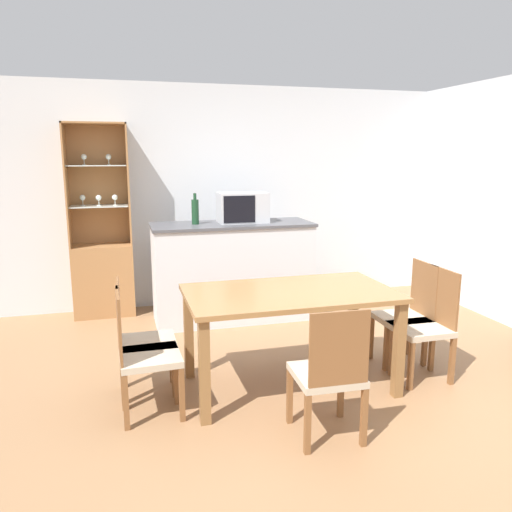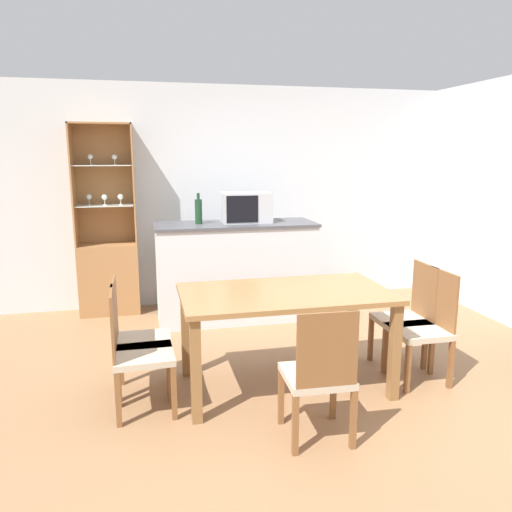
{
  "view_description": "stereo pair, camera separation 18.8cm",
  "coord_description": "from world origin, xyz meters",
  "px_view_note": "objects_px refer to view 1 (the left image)",
  "views": [
    {
      "loc": [
        -1.32,
        -3.21,
        1.76
      ],
      "look_at": [
        -0.14,
        1.04,
        0.86
      ],
      "focal_mm": 35.0,
      "sensor_mm": 36.0,
      "label": 1
    },
    {
      "loc": [
        -1.13,
        -3.26,
        1.76
      ],
      "look_at": [
        -0.14,
        1.04,
        0.86
      ],
      "focal_mm": 35.0,
      "sensor_mm": 36.0,
      "label": 2
    }
  ],
  "objects_px": {
    "dining_chair_head_near": "(329,374)",
    "dining_chair_side_left_far": "(141,341)",
    "dining_table": "(290,304)",
    "microwave": "(242,208)",
    "display_cabinet": "(103,262)",
    "dining_chair_side_right_near": "(425,325)",
    "dining_chair_side_right_far": "(407,315)",
    "wine_bottle": "(195,211)",
    "dining_chair_side_left_near": "(143,354)"
  },
  "relations": [
    {
      "from": "dining_chair_side_left_far",
      "to": "wine_bottle",
      "type": "bearing_deg",
      "value": 158.38
    },
    {
      "from": "dining_chair_head_near",
      "to": "dining_chair_side_left_far",
      "type": "height_order",
      "value": "same"
    },
    {
      "from": "microwave",
      "to": "dining_chair_side_right_near",
      "type": "bearing_deg",
      "value": -61.12
    },
    {
      "from": "microwave",
      "to": "dining_chair_side_left_far",
      "type": "bearing_deg",
      "value": -125.93
    },
    {
      "from": "wine_bottle",
      "to": "dining_chair_side_right_far",
      "type": "bearing_deg",
      "value": -46.14
    },
    {
      "from": "dining_chair_side_right_far",
      "to": "wine_bottle",
      "type": "height_order",
      "value": "wine_bottle"
    },
    {
      "from": "dining_table",
      "to": "dining_chair_side_right_far",
      "type": "relative_size",
      "value": 1.76
    },
    {
      "from": "dining_chair_side_left_near",
      "to": "microwave",
      "type": "bearing_deg",
      "value": 146.12
    },
    {
      "from": "dining_chair_side_right_far",
      "to": "display_cabinet",
      "type": "bearing_deg",
      "value": 50.98
    },
    {
      "from": "dining_table",
      "to": "microwave",
      "type": "relative_size",
      "value": 3.01
    },
    {
      "from": "dining_table",
      "to": "dining_chair_side_right_near",
      "type": "bearing_deg",
      "value": -6.79
    },
    {
      "from": "dining_chair_head_near",
      "to": "dining_chair_side_right_near",
      "type": "height_order",
      "value": "same"
    },
    {
      "from": "dining_chair_side_left_near",
      "to": "wine_bottle",
      "type": "height_order",
      "value": "wine_bottle"
    },
    {
      "from": "display_cabinet",
      "to": "dining_table",
      "type": "relative_size",
      "value": 1.34
    },
    {
      "from": "dining_chair_head_near",
      "to": "microwave",
      "type": "distance_m",
      "value": 2.61
    },
    {
      "from": "display_cabinet",
      "to": "dining_chair_side_left_near",
      "type": "height_order",
      "value": "display_cabinet"
    },
    {
      "from": "display_cabinet",
      "to": "dining_chair_side_right_near",
      "type": "bearing_deg",
      "value": -43.46
    },
    {
      "from": "dining_table",
      "to": "wine_bottle",
      "type": "height_order",
      "value": "wine_bottle"
    },
    {
      "from": "dining_chair_head_near",
      "to": "microwave",
      "type": "xyz_separation_m",
      "value": [
        0.07,
        2.49,
        0.78
      ]
    },
    {
      "from": "display_cabinet",
      "to": "dining_chair_side_left_far",
      "type": "xyz_separation_m",
      "value": [
        0.31,
        -2.11,
        -0.16
      ]
    },
    {
      "from": "dining_chair_side_right_near",
      "to": "microwave",
      "type": "relative_size",
      "value": 1.71
    },
    {
      "from": "dining_chair_side_right_far",
      "to": "dining_chair_side_right_near",
      "type": "xyz_separation_m",
      "value": [
        0.0,
        -0.26,
        0.0
      ]
    },
    {
      "from": "dining_chair_head_near",
      "to": "wine_bottle",
      "type": "bearing_deg",
      "value": 102.3
    },
    {
      "from": "dining_chair_side_right_near",
      "to": "microwave",
      "type": "xyz_separation_m",
      "value": [
        -1.03,
        1.87,
        0.78
      ]
    },
    {
      "from": "microwave",
      "to": "wine_bottle",
      "type": "height_order",
      "value": "wine_bottle"
    },
    {
      "from": "dining_chair_side_left_near",
      "to": "dining_chair_side_right_far",
      "type": "bearing_deg",
      "value": 94.83
    },
    {
      "from": "dining_chair_head_near",
      "to": "wine_bottle",
      "type": "distance_m",
      "value": 2.63
    },
    {
      "from": "dining_chair_side_right_far",
      "to": "dining_chair_side_left_near",
      "type": "distance_m",
      "value": 2.21
    },
    {
      "from": "dining_table",
      "to": "display_cabinet",
      "type": "bearing_deg",
      "value": 122.1
    },
    {
      "from": "dining_chair_side_right_far",
      "to": "dining_chair_side_right_near",
      "type": "height_order",
      "value": "same"
    },
    {
      "from": "dining_table",
      "to": "dining_chair_side_left_near",
      "type": "relative_size",
      "value": 1.76
    },
    {
      "from": "dining_table",
      "to": "wine_bottle",
      "type": "xyz_separation_m",
      "value": [
        -0.44,
        1.73,
        0.53
      ]
    },
    {
      "from": "dining_chair_side_left_far",
      "to": "dining_chair_head_near",
      "type": "bearing_deg",
      "value": 51.77
    },
    {
      "from": "dining_table",
      "to": "dining_chair_head_near",
      "type": "height_order",
      "value": "dining_chair_head_near"
    },
    {
      "from": "display_cabinet",
      "to": "dining_chair_head_near",
      "type": "xyz_separation_m",
      "value": [
        1.4,
        -2.99,
        -0.16
      ]
    },
    {
      "from": "dining_chair_head_near",
      "to": "dining_table",
      "type": "bearing_deg",
      "value": 92.15
    },
    {
      "from": "dining_chair_head_near",
      "to": "dining_chair_side_left_far",
      "type": "xyz_separation_m",
      "value": [
        -1.1,
        0.89,
        0.0
      ]
    },
    {
      "from": "dining_chair_head_near",
      "to": "dining_chair_side_left_near",
      "type": "bearing_deg",
      "value": 152.7
    },
    {
      "from": "display_cabinet",
      "to": "dining_chair_side_right_near",
      "type": "relative_size",
      "value": 2.37
    },
    {
      "from": "dining_chair_side_right_far",
      "to": "dining_chair_side_left_far",
      "type": "xyz_separation_m",
      "value": [
        -2.19,
        0.0,
        0.0
      ]
    },
    {
      "from": "dining_chair_side_right_near",
      "to": "dining_chair_side_right_far",
      "type": "bearing_deg",
      "value": 0.0
    },
    {
      "from": "display_cabinet",
      "to": "wine_bottle",
      "type": "xyz_separation_m",
      "value": [
        0.96,
        -0.51,
        0.59
      ]
    },
    {
      "from": "microwave",
      "to": "display_cabinet",
      "type": "bearing_deg",
      "value": 161.14
    },
    {
      "from": "display_cabinet",
      "to": "wine_bottle",
      "type": "height_order",
      "value": "display_cabinet"
    },
    {
      "from": "microwave",
      "to": "dining_chair_side_left_near",
      "type": "bearing_deg",
      "value": -121.91
    },
    {
      "from": "dining_chair_head_near",
      "to": "display_cabinet",
      "type": "bearing_deg",
      "value": 117.4
    },
    {
      "from": "dining_chair_side_right_far",
      "to": "wine_bottle",
      "type": "bearing_deg",
      "value": 44.99
    },
    {
      "from": "wine_bottle",
      "to": "dining_chair_side_right_near",
      "type": "bearing_deg",
      "value": -50.43
    },
    {
      "from": "dining_chair_side_left_near",
      "to": "wine_bottle",
      "type": "relative_size",
      "value": 2.75
    },
    {
      "from": "dining_table",
      "to": "dining_chair_side_right_far",
      "type": "distance_m",
      "value": 1.13
    }
  ]
}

